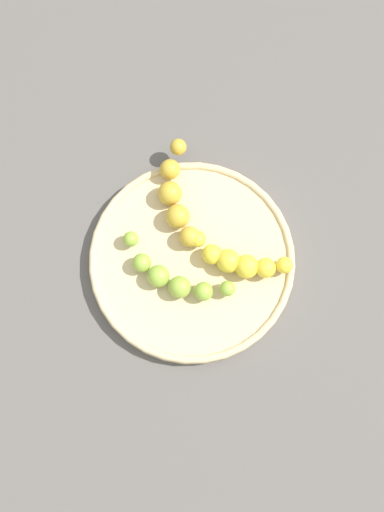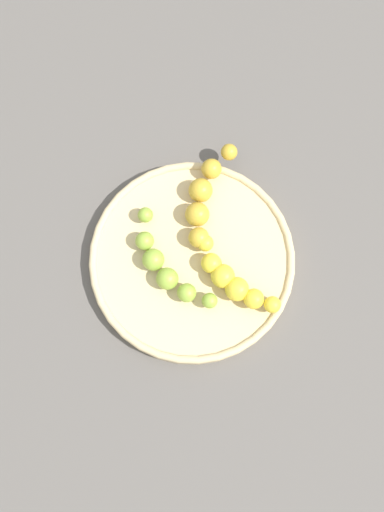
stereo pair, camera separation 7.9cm
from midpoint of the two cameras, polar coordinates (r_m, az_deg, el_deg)
name	(u,v)px [view 1 (the left image)]	position (r m, az deg, el deg)	size (l,w,h in m)	color
ground_plane	(192,262)	(0.82, -2.67, -1.19)	(2.40, 2.40, 0.00)	#56514C
fruit_bowl	(192,260)	(0.81, -2.71, -1.01)	(0.26, 0.26, 0.02)	#D1B784
banana_green	(172,276)	(0.79, -4.63, -2.48)	(0.13, 0.10, 0.03)	#8CAD38
banana_yellow	(238,260)	(0.79, 1.42, -1.02)	(0.12, 0.07, 0.03)	yellow
banana_spotted	(180,203)	(0.81, -3.82, 4.19)	(0.07, 0.16, 0.03)	gold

